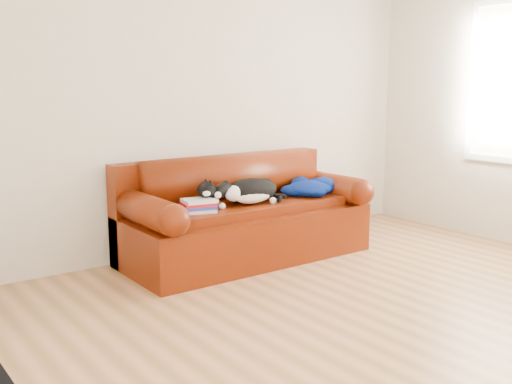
% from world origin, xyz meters
% --- Properties ---
extents(ground, '(4.50, 4.50, 0.00)m').
position_xyz_m(ground, '(0.00, 0.00, 0.00)').
color(ground, olive).
rests_on(ground, ground).
extents(room_shell, '(4.52, 4.02, 2.61)m').
position_xyz_m(room_shell, '(0.12, 0.02, 1.67)').
color(room_shell, beige).
rests_on(room_shell, ground).
extents(sofa_base, '(2.10, 0.90, 0.50)m').
position_xyz_m(sofa_base, '(-0.04, 1.49, 0.24)').
color(sofa_base, '#3C1002').
rests_on(sofa_base, ground).
extents(sofa_back, '(2.10, 1.01, 0.88)m').
position_xyz_m(sofa_back, '(-0.04, 1.74, 0.54)').
color(sofa_back, '#3C1002').
rests_on(sofa_back, ground).
extents(book_stack, '(0.32, 0.29, 0.10)m').
position_xyz_m(book_stack, '(-0.58, 1.37, 0.55)').
color(book_stack, beige).
rests_on(book_stack, sofa_base).
extents(cat, '(0.73, 0.30, 0.26)m').
position_xyz_m(cat, '(-0.08, 1.38, 0.60)').
color(cat, black).
rests_on(cat, sofa_base).
extents(blanket, '(0.58, 0.47, 0.16)m').
position_xyz_m(blanket, '(0.59, 1.39, 0.57)').
color(blanket, '#020C3E').
rests_on(blanket, sofa_base).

